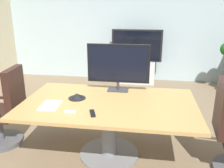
# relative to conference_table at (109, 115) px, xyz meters

# --- Properties ---
(ground_plane) EXTENTS (7.62, 7.62, 0.00)m
(ground_plane) POSITION_rel_conference_table_xyz_m (-0.14, 0.18, -0.57)
(ground_plane) COLOR #7A664C
(wall_back_glass_partition) EXTENTS (6.08, 0.10, 2.65)m
(wall_back_glass_partition) POSITION_rel_conference_table_xyz_m (-0.14, 3.49, 0.76)
(wall_back_glass_partition) COLOR #9EB2B7
(wall_back_glass_partition) RESTS_ON ground
(conference_table) EXTENTS (2.10, 1.24, 0.74)m
(conference_table) POSITION_rel_conference_table_xyz_m (0.00, 0.00, 0.00)
(conference_table) COLOR #B2894C
(conference_table) RESTS_ON ground
(office_chair_left) EXTENTS (0.62, 0.59, 1.09)m
(office_chair_left) POSITION_rel_conference_table_xyz_m (-1.45, 0.07, -0.11)
(office_chair_left) COLOR #4C4C51
(office_chair_left) RESTS_ON ground
(tv_monitor) EXTENTS (0.84, 0.18, 0.64)m
(tv_monitor) POSITION_rel_conference_table_xyz_m (0.06, 0.45, 0.53)
(tv_monitor) COLOR #333338
(tv_monitor) RESTS_ON conference_table
(wall_display_unit) EXTENTS (1.20, 0.36, 1.31)m
(wall_display_unit) POSITION_rel_conference_table_xyz_m (0.17, 3.14, -0.12)
(wall_display_unit) COLOR #B7BABC
(wall_display_unit) RESTS_ON ground
(conference_phone) EXTENTS (0.22, 0.22, 0.07)m
(conference_phone) POSITION_rel_conference_table_xyz_m (-0.42, 0.06, 0.20)
(conference_phone) COLOR black
(conference_phone) RESTS_ON conference_table
(remote_control) EXTENTS (0.10, 0.18, 0.02)m
(remote_control) POSITION_rel_conference_table_xyz_m (-0.12, -0.36, 0.18)
(remote_control) COLOR black
(remote_control) RESTS_ON conference_table
(whiteboard_marker) EXTENTS (0.13, 0.03, 0.02)m
(whiteboard_marker) POSITION_rel_conference_table_xyz_m (-0.38, -0.35, 0.18)
(whiteboard_marker) COLOR silver
(whiteboard_marker) RESTS_ON conference_table
(paper_notepad) EXTENTS (0.23, 0.31, 0.01)m
(paper_notepad) POSITION_rel_conference_table_xyz_m (-0.66, -0.21, 0.17)
(paper_notepad) COLOR white
(paper_notepad) RESTS_ON conference_table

